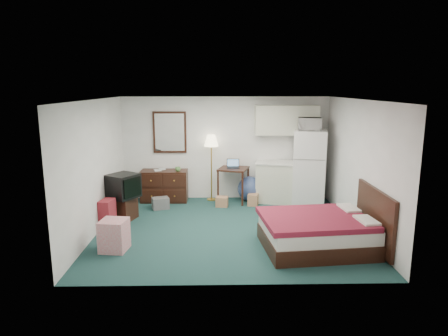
{
  "coord_description": "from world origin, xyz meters",
  "views": [
    {
      "loc": [
        -0.23,
        -7.41,
        2.74
      ],
      "look_at": [
        -0.08,
        0.33,
        1.15
      ],
      "focal_mm": 32.0,
      "sensor_mm": 36.0,
      "label": 1
    }
  ],
  "objects_px": {
    "floor_lamp": "(211,168)",
    "bed": "(317,233)",
    "kitchen_counter": "(275,182)",
    "tv_stand": "(122,208)",
    "fridge": "(309,168)",
    "suitcase": "(107,214)",
    "desk": "(233,185)",
    "dresser": "(164,186)"
  },
  "relations": [
    {
      "from": "floor_lamp",
      "to": "desk",
      "type": "relative_size",
      "value": 1.94
    },
    {
      "from": "desk",
      "to": "kitchen_counter",
      "type": "height_order",
      "value": "kitchen_counter"
    },
    {
      "from": "bed",
      "to": "suitcase",
      "type": "xyz_separation_m",
      "value": [
        -3.83,
        1.05,
        0.01
      ]
    },
    {
      "from": "dresser",
      "to": "tv_stand",
      "type": "relative_size",
      "value": 2.09
    },
    {
      "from": "fridge",
      "to": "suitcase",
      "type": "relative_size",
      "value": 3.0
    },
    {
      "from": "kitchen_counter",
      "to": "floor_lamp",
      "type": "bearing_deg",
      "value": -172.13
    },
    {
      "from": "suitcase",
      "to": "floor_lamp",
      "type": "bearing_deg",
      "value": 54.23
    },
    {
      "from": "dresser",
      "to": "floor_lamp",
      "type": "height_order",
      "value": "floor_lamp"
    },
    {
      "from": "dresser",
      "to": "fridge",
      "type": "relative_size",
      "value": 0.63
    },
    {
      "from": "kitchen_counter",
      "to": "tv_stand",
      "type": "height_order",
      "value": "kitchen_counter"
    },
    {
      "from": "fridge",
      "to": "bed",
      "type": "xyz_separation_m",
      "value": [
        -0.45,
        -2.64,
        -0.59
      ]
    },
    {
      "from": "dresser",
      "to": "kitchen_counter",
      "type": "relative_size",
      "value": 1.18
    },
    {
      "from": "desk",
      "to": "bed",
      "type": "xyz_separation_m",
      "value": [
        1.3,
        -2.91,
        -0.13
      ]
    },
    {
      "from": "dresser",
      "to": "kitchen_counter",
      "type": "bearing_deg",
      "value": -0.58
    },
    {
      "from": "floor_lamp",
      "to": "bed",
      "type": "bearing_deg",
      "value": -59.03
    },
    {
      "from": "dresser",
      "to": "bed",
      "type": "xyz_separation_m",
      "value": [
        2.97,
        -2.97,
        -0.09
      ]
    },
    {
      "from": "desk",
      "to": "fridge",
      "type": "height_order",
      "value": "fridge"
    },
    {
      "from": "fridge",
      "to": "suitcase",
      "type": "xyz_separation_m",
      "value": [
        -4.29,
        -1.59,
        -0.58
      ]
    },
    {
      "from": "dresser",
      "to": "fridge",
      "type": "distance_m",
      "value": 3.47
    },
    {
      "from": "bed",
      "to": "dresser",
      "type": "bearing_deg",
      "value": 128.88
    },
    {
      "from": "tv_stand",
      "to": "suitcase",
      "type": "distance_m",
      "value": 0.57
    },
    {
      "from": "floor_lamp",
      "to": "bed",
      "type": "relative_size",
      "value": 0.9
    },
    {
      "from": "floor_lamp",
      "to": "suitcase",
      "type": "xyz_separation_m",
      "value": [
        -2.01,
        -1.99,
        -0.51
      ]
    },
    {
      "from": "floor_lamp",
      "to": "desk",
      "type": "height_order",
      "value": "floor_lamp"
    },
    {
      "from": "dresser",
      "to": "suitcase",
      "type": "relative_size",
      "value": 1.9
    },
    {
      "from": "tv_stand",
      "to": "floor_lamp",
      "type": "bearing_deg",
      "value": 54.68
    },
    {
      "from": "fridge",
      "to": "tv_stand",
      "type": "relative_size",
      "value": 3.3
    },
    {
      "from": "fridge",
      "to": "tv_stand",
      "type": "xyz_separation_m",
      "value": [
        -4.14,
        -1.04,
        -0.63
      ]
    },
    {
      "from": "suitcase",
      "to": "fridge",
      "type": "bearing_deg",
      "value": 29.79
    },
    {
      "from": "fridge",
      "to": "floor_lamp",
      "type": "bearing_deg",
      "value": -177.42
    },
    {
      "from": "suitcase",
      "to": "bed",
      "type": "bearing_deg",
      "value": -5.89
    },
    {
      "from": "kitchen_counter",
      "to": "fridge",
      "type": "height_order",
      "value": "fridge"
    },
    {
      "from": "kitchen_counter",
      "to": "tv_stand",
      "type": "relative_size",
      "value": 1.77
    },
    {
      "from": "dresser",
      "to": "kitchen_counter",
      "type": "xyz_separation_m",
      "value": [
        2.67,
        -0.07,
        0.09
      ]
    },
    {
      "from": "floor_lamp",
      "to": "fridge",
      "type": "bearing_deg",
      "value": -10.03
    },
    {
      "from": "dresser",
      "to": "suitcase",
      "type": "height_order",
      "value": "dresser"
    },
    {
      "from": "fridge",
      "to": "tv_stand",
      "type": "bearing_deg",
      "value": -153.33
    },
    {
      "from": "desk",
      "to": "suitcase",
      "type": "height_order",
      "value": "desk"
    },
    {
      "from": "desk",
      "to": "suitcase",
      "type": "bearing_deg",
      "value": -126.69
    },
    {
      "from": "kitchen_counter",
      "to": "suitcase",
      "type": "relative_size",
      "value": 1.61
    },
    {
      "from": "floor_lamp",
      "to": "suitcase",
      "type": "distance_m",
      "value": 2.87
    },
    {
      "from": "tv_stand",
      "to": "dresser",
      "type": "bearing_deg",
      "value": 79.26
    }
  ]
}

